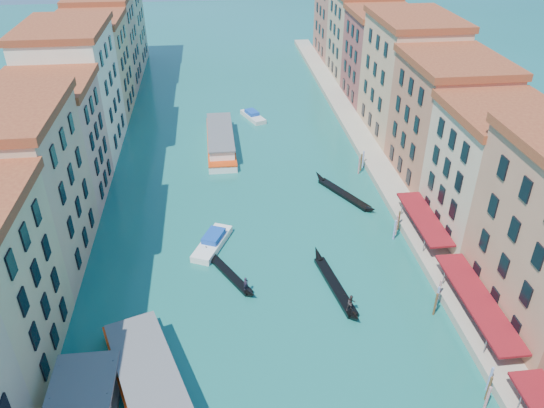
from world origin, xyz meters
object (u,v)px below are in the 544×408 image
(vaporetto_near, at_px, (156,403))
(gondola_right, at_px, (336,286))
(vaporetto_far, at_px, (221,140))
(gondola_fore, at_px, (229,273))

(vaporetto_near, height_order, gondola_right, vaporetto_near)
(vaporetto_far, distance_m, gondola_fore, 35.36)
(vaporetto_far, relative_size, gondola_fore, 1.92)
(vaporetto_near, relative_size, gondola_right, 1.70)
(vaporetto_far, height_order, gondola_right, vaporetto_far)
(vaporetto_near, relative_size, vaporetto_far, 1.14)
(gondola_fore, distance_m, gondola_right, 12.55)
(gondola_fore, height_order, gondola_right, gondola_right)
(vaporetto_near, bearing_deg, vaporetto_far, 63.32)
(vaporetto_far, relative_size, gondola_right, 1.49)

